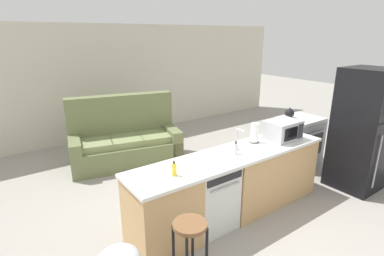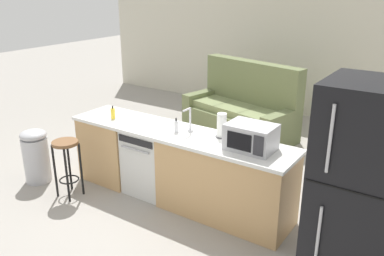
{
  "view_description": "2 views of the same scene",
  "coord_description": "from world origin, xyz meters",
  "px_view_note": "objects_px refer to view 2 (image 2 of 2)",
  "views": [
    {
      "loc": [
        -2.37,
        -2.6,
        2.38
      ],
      "look_at": [
        -0.02,
        0.68,
        1.1
      ],
      "focal_mm": 28.0,
      "sensor_mm": 36.0,
      "label": 1
    },
    {
      "loc": [
        2.83,
        -3.63,
        2.58
      ],
      "look_at": [
        0.12,
        0.37,
        0.83
      ],
      "focal_mm": 38.0,
      "sensor_mm": 36.0,
      "label": 2
    }
  ],
  "objects_px": {
    "dishwasher": "(152,161)",
    "refrigerator": "(361,200)",
    "soap_bottle": "(176,126)",
    "dish_soap_bottle": "(113,114)",
    "microwave": "(251,137)",
    "trash_bin": "(36,155)",
    "paper_towel_roll": "(222,126)",
    "couch": "(243,112)",
    "kettle": "(372,143)",
    "stove_range": "(379,198)",
    "bar_stool": "(67,157)"
  },
  "relations": [
    {
      "from": "soap_bottle",
      "to": "dish_soap_bottle",
      "type": "distance_m",
      "value": 0.97
    },
    {
      "from": "paper_towel_roll",
      "to": "dish_soap_bottle",
      "type": "xyz_separation_m",
      "value": [
        -1.49,
        -0.22,
        -0.07
      ]
    },
    {
      "from": "microwave",
      "to": "bar_stool",
      "type": "distance_m",
      "value": 2.32
    },
    {
      "from": "soap_bottle",
      "to": "bar_stool",
      "type": "bearing_deg",
      "value": -150.54
    },
    {
      "from": "bar_stool",
      "to": "couch",
      "type": "relative_size",
      "value": 0.34
    },
    {
      "from": "microwave",
      "to": "dish_soap_bottle",
      "type": "xyz_separation_m",
      "value": [
        -1.92,
        -0.08,
        -0.07
      ]
    },
    {
      "from": "refrigerator",
      "to": "bar_stool",
      "type": "xyz_separation_m",
      "value": [
        -3.38,
        -0.15,
        -0.42
      ]
    },
    {
      "from": "dishwasher",
      "to": "kettle",
      "type": "distance_m",
      "value": 2.59
    },
    {
      "from": "soap_bottle",
      "to": "dish_soap_bottle",
      "type": "relative_size",
      "value": 1.0
    },
    {
      "from": "kettle",
      "to": "refrigerator",
      "type": "bearing_deg",
      "value": -82.32
    },
    {
      "from": "dishwasher",
      "to": "microwave",
      "type": "height_order",
      "value": "microwave"
    },
    {
      "from": "dishwasher",
      "to": "trash_bin",
      "type": "distance_m",
      "value": 1.61
    },
    {
      "from": "bar_stool",
      "to": "dishwasher",
      "type": "bearing_deg",
      "value": 41.66
    },
    {
      "from": "paper_towel_roll",
      "to": "couch",
      "type": "relative_size",
      "value": 0.13
    },
    {
      "from": "dishwasher",
      "to": "soap_bottle",
      "type": "height_order",
      "value": "soap_bottle"
    },
    {
      "from": "paper_towel_roll",
      "to": "trash_bin",
      "type": "height_order",
      "value": "paper_towel_roll"
    },
    {
      "from": "soap_bottle",
      "to": "kettle",
      "type": "distance_m",
      "value": 2.14
    },
    {
      "from": "refrigerator",
      "to": "couch",
      "type": "height_order",
      "value": "refrigerator"
    },
    {
      "from": "dish_soap_bottle",
      "to": "bar_stool",
      "type": "bearing_deg",
      "value": -110.19
    },
    {
      "from": "stove_range",
      "to": "soap_bottle",
      "type": "height_order",
      "value": "soap_bottle"
    },
    {
      "from": "refrigerator",
      "to": "dish_soap_bottle",
      "type": "distance_m",
      "value": 3.19
    },
    {
      "from": "stove_range",
      "to": "trash_bin",
      "type": "bearing_deg",
      "value": -163.29
    },
    {
      "from": "microwave",
      "to": "paper_towel_roll",
      "type": "relative_size",
      "value": 1.77
    },
    {
      "from": "trash_bin",
      "to": "dishwasher",
      "type": "bearing_deg",
      "value": 24.67
    },
    {
      "from": "dish_soap_bottle",
      "to": "trash_bin",
      "type": "bearing_deg",
      "value": -146.9
    },
    {
      "from": "stove_range",
      "to": "soap_bottle",
      "type": "xyz_separation_m",
      "value": [
        -2.19,
        -0.57,
        0.52
      ]
    },
    {
      "from": "paper_towel_roll",
      "to": "microwave",
      "type": "bearing_deg",
      "value": -17.91
    },
    {
      "from": "paper_towel_roll",
      "to": "couch",
      "type": "height_order",
      "value": "couch"
    },
    {
      "from": "dishwasher",
      "to": "soap_bottle",
      "type": "xyz_separation_m",
      "value": [
        0.41,
        -0.02,
        0.55
      ]
    },
    {
      "from": "refrigerator",
      "to": "soap_bottle",
      "type": "xyz_separation_m",
      "value": [
        -2.19,
        0.53,
        0.02
      ]
    },
    {
      "from": "soap_bottle",
      "to": "dish_soap_bottle",
      "type": "height_order",
      "value": "same"
    },
    {
      "from": "bar_stool",
      "to": "trash_bin",
      "type": "height_order",
      "value": "same"
    },
    {
      "from": "paper_towel_roll",
      "to": "trash_bin",
      "type": "xyz_separation_m",
      "value": [
        -2.39,
        -0.81,
        -0.66
      ]
    },
    {
      "from": "microwave",
      "to": "paper_towel_roll",
      "type": "distance_m",
      "value": 0.46
    },
    {
      "from": "refrigerator",
      "to": "couch",
      "type": "bearing_deg",
      "value": 130.15
    },
    {
      "from": "microwave",
      "to": "kettle",
      "type": "distance_m",
      "value": 1.27
    },
    {
      "from": "dishwasher",
      "to": "bar_stool",
      "type": "distance_m",
      "value": 1.05
    },
    {
      "from": "microwave",
      "to": "refrigerator",
      "type": "bearing_deg",
      "value": -23.96
    },
    {
      "from": "couch",
      "to": "soap_bottle",
      "type": "bearing_deg",
      "value": -80.5
    },
    {
      "from": "microwave",
      "to": "dish_soap_bottle",
      "type": "distance_m",
      "value": 1.93
    },
    {
      "from": "refrigerator",
      "to": "bar_stool",
      "type": "height_order",
      "value": "refrigerator"
    },
    {
      "from": "stove_range",
      "to": "paper_towel_roll",
      "type": "bearing_deg",
      "value": -166.26
    },
    {
      "from": "microwave",
      "to": "trash_bin",
      "type": "distance_m",
      "value": 2.98
    },
    {
      "from": "refrigerator",
      "to": "soap_bottle",
      "type": "height_order",
      "value": "refrigerator"
    },
    {
      "from": "microwave",
      "to": "couch",
      "type": "distance_m",
      "value": 2.98
    },
    {
      "from": "dish_soap_bottle",
      "to": "trash_bin",
      "type": "relative_size",
      "value": 0.24
    },
    {
      "from": "dishwasher",
      "to": "kettle",
      "type": "xyz_separation_m",
      "value": [
        2.43,
        0.68,
        0.56
      ]
    },
    {
      "from": "stove_range",
      "to": "couch",
      "type": "distance_m",
      "value": 3.3
    },
    {
      "from": "dishwasher",
      "to": "stove_range",
      "type": "height_order",
      "value": "stove_range"
    },
    {
      "from": "dishwasher",
      "to": "refrigerator",
      "type": "xyz_separation_m",
      "value": [
        2.6,
        -0.55,
        0.53
      ]
    }
  ]
}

